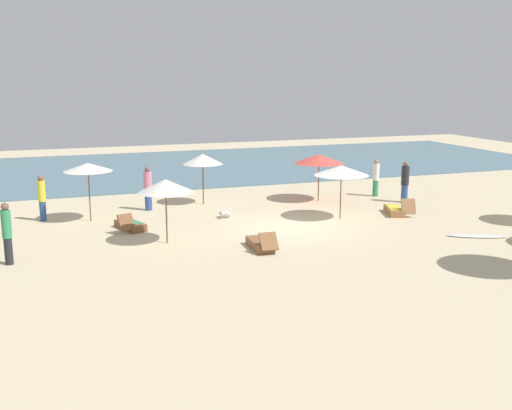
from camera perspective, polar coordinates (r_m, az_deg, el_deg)
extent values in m
plane|color=beige|center=(23.40, 2.83, -2.17)|extent=(60.00, 60.00, 0.00)
cube|color=slate|center=(39.34, -6.75, 3.56)|extent=(48.00, 16.00, 0.06)
cylinder|color=brown|center=(28.50, 5.82, 2.50)|extent=(0.05, 0.05, 2.11)
cone|color=#D84C3F|center=(28.37, 5.86, 4.28)|extent=(2.28, 2.28, 0.42)
cylinder|color=brown|center=(27.70, -4.93, 2.36)|extent=(0.06, 0.06, 2.22)
cone|color=silver|center=(27.56, -4.96, 4.27)|extent=(1.80, 1.80, 0.46)
cylinder|color=brown|center=(24.99, 7.85, 1.13)|extent=(0.05, 0.05, 2.13)
cone|color=white|center=(24.83, 7.91, 3.21)|extent=(2.20, 2.20, 0.40)
cylinder|color=brown|center=(21.32, -8.31, -0.66)|extent=(0.05, 0.05, 2.19)
cone|color=silver|center=(21.14, -8.38, 1.78)|extent=(1.90, 1.90, 0.45)
cylinder|color=brown|center=(25.17, -15.18, 1.09)|extent=(0.05, 0.05, 2.28)
cone|color=silver|center=(25.00, -15.31, 3.40)|extent=(1.90, 1.90, 0.32)
cube|color=brown|center=(20.64, 0.38, -3.68)|extent=(0.69, 1.53, 0.28)
cube|color=brown|center=(19.94, 1.18, -3.40)|extent=(0.60, 0.51, 0.54)
cube|color=brown|center=(23.68, -11.55, -1.88)|extent=(1.07, 1.61, 0.28)
cube|color=brown|center=(22.94, -11.93, -1.57)|extent=(0.67, 0.56, 0.60)
cube|color=#338C59|center=(23.64, -11.57, -1.52)|extent=(0.84, 1.16, 0.03)
cube|color=olive|center=(26.36, 12.68, -0.53)|extent=(1.07, 1.61, 0.28)
cube|color=olive|center=(25.89, 13.93, -0.13)|extent=(0.66, 0.52, 0.61)
cube|color=yellow|center=(26.33, 12.70, -0.20)|extent=(0.83, 1.16, 0.03)
cylinder|color=#338C59|center=(30.08, 11.00, 1.54)|extent=(0.37, 0.37, 0.77)
cylinder|color=white|center=(29.95, 11.06, 3.01)|extent=(0.43, 0.43, 0.80)
sphere|color=#A37556|center=(29.88, 11.10, 3.96)|extent=(0.22, 0.22, 0.22)
cylinder|color=#2D4C8C|center=(25.91, -19.13, -0.53)|extent=(0.30, 0.30, 0.79)
cylinder|color=yellow|center=(25.76, -19.25, 1.23)|extent=(0.36, 0.36, 0.83)
sphere|color=brown|center=(25.68, -19.33, 2.36)|extent=(0.22, 0.22, 0.22)
cylinder|color=#2D4C8C|center=(28.87, 13.58, 1.04)|extent=(0.34, 0.34, 0.81)
cylinder|color=#26262D|center=(28.73, 13.66, 2.66)|extent=(0.40, 0.40, 0.85)
sphere|color=brown|center=(28.65, 13.71, 3.71)|extent=(0.23, 0.23, 0.23)
cylinder|color=#2D4C8C|center=(26.83, -9.93, 0.39)|extent=(0.42, 0.42, 0.82)
cylinder|color=#D17299|center=(26.68, -9.99, 2.16)|extent=(0.49, 0.49, 0.86)
sphere|color=brown|center=(26.60, -10.03, 3.29)|extent=(0.23, 0.23, 0.23)
cylinder|color=#26262D|center=(20.33, -21.94, -3.99)|extent=(0.29, 0.29, 0.84)
cylinder|color=#338C59|center=(20.13, -22.13, -1.65)|extent=(0.34, 0.34, 0.87)
sphere|color=brown|center=(20.02, -22.25, -0.14)|extent=(0.24, 0.24, 0.24)
cube|color=silver|center=(25.13, -2.90, -1.13)|extent=(0.36, 0.39, 0.04)
ellipsoid|color=silver|center=(25.10, -2.90, -0.82)|extent=(0.57, 0.62, 0.26)
sphere|color=silver|center=(24.85, -3.12, -0.83)|extent=(0.18, 0.18, 0.18)
ellipsoid|color=silver|center=(23.54, 19.78, -2.70)|extent=(2.13, 1.38, 0.07)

